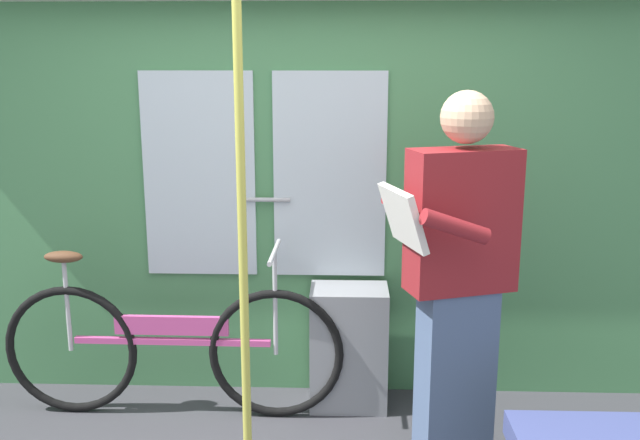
{
  "coord_description": "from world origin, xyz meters",
  "views": [
    {
      "loc": [
        0.23,
        -2.41,
        1.86
      ],
      "look_at": [
        0.11,
        0.89,
        1.09
      ],
      "focal_mm": 39.73,
      "sensor_mm": 36.0,
      "label": 1
    }
  ],
  "objects_px": {
    "passenger_reading_newspaper": "(458,275)",
    "handrail_pole": "(243,264)",
    "trash_bin_by_wall": "(349,347)",
    "bicycle_near_door": "(171,348)"
  },
  "relations": [
    {
      "from": "passenger_reading_newspaper",
      "to": "handrail_pole",
      "type": "relative_size",
      "value": 0.81
    },
    {
      "from": "passenger_reading_newspaper",
      "to": "trash_bin_by_wall",
      "type": "bearing_deg",
      "value": -65.73
    },
    {
      "from": "passenger_reading_newspaper",
      "to": "handrail_pole",
      "type": "distance_m",
      "value": 0.99
    },
    {
      "from": "bicycle_near_door",
      "to": "passenger_reading_newspaper",
      "type": "xyz_separation_m",
      "value": [
        1.41,
        -0.39,
        0.53
      ]
    },
    {
      "from": "bicycle_near_door",
      "to": "trash_bin_by_wall",
      "type": "bearing_deg",
      "value": 9.34
    },
    {
      "from": "passenger_reading_newspaper",
      "to": "bicycle_near_door",
      "type": "bearing_deg",
      "value": -33.26
    },
    {
      "from": "bicycle_near_door",
      "to": "trash_bin_by_wall",
      "type": "distance_m",
      "value": 0.94
    },
    {
      "from": "passenger_reading_newspaper",
      "to": "trash_bin_by_wall",
      "type": "relative_size",
      "value": 2.59
    },
    {
      "from": "handrail_pole",
      "to": "trash_bin_by_wall",
      "type": "bearing_deg",
      "value": 65.18
    },
    {
      "from": "trash_bin_by_wall",
      "to": "handrail_pole",
      "type": "bearing_deg",
      "value": -114.82
    }
  ]
}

